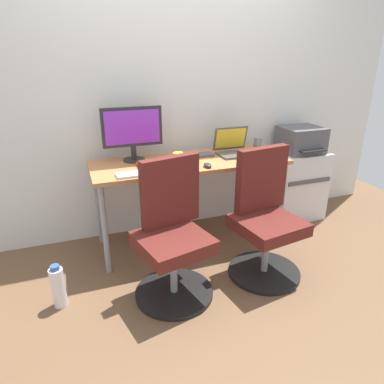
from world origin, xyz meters
name	(u,v)px	position (x,y,z in m)	size (l,w,h in m)	color
ground_plane	(190,240)	(0.00, 0.00, 0.00)	(5.28, 5.28, 0.00)	brown
back_wall	(175,86)	(0.00, 0.38, 1.30)	(4.40, 0.04, 2.60)	silver
desk	(190,169)	(0.00, 0.00, 0.67)	(1.60, 0.59, 0.74)	#B77542
office_chair_left	(172,236)	(-0.34, -0.61, 0.42)	(0.54, 0.54, 0.94)	black
office_chair_right	(265,220)	(0.37, -0.61, 0.42)	(0.54, 0.54, 0.94)	black
side_cabinet	(295,184)	(1.17, 0.13, 0.34)	(0.52, 0.41, 0.68)	silver
printer	(301,140)	(1.17, 0.13, 0.80)	(0.38, 0.40, 0.24)	#515156
water_bottle_on_floor	(58,287)	(-1.10, -0.52, 0.15)	(0.09, 0.09, 0.31)	white
desktop_monitor	(132,130)	(-0.43, 0.15, 0.99)	(0.48, 0.18, 0.43)	#262626
open_laptop	(234,148)	(0.43, 0.06, 0.80)	(0.31, 0.27, 0.22)	#4C4C51
keyboard_by_monitor	(140,174)	(-0.46, -0.22, 0.75)	(0.34, 0.12, 0.02)	silver
keyboard_by_laptop	(193,156)	(0.06, 0.09, 0.75)	(0.34, 0.12, 0.02)	#515156
mouse_by_monitor	(191,167)	(-0.07, -0.23, 0.76)	(0.06, 0.10, 0.03)	#B7B7B7
mouse_by_laptop	(208,165)	(0.07, -0.22, 0.76)	(0.06, 0.10, 0.03)	#2D2D2D
coffee_mug	(178,158)	(-0.12, -0.06, 0.79)	(0.08, 0.08, 0.09)	yellow
pen_cup	(257,143)	(0.70, 0.14, 0.80)	(0.07, 0.07, 0.10)	slate
phone_near_laptop	(180,169)	(-0.15, -0.20, 0.75)	(0.07, 0.14, 0.01)	black
notebook	(151,165)	(-0.34, -0.05, 0.76)	(0.21, 0.15, 0.03)	red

